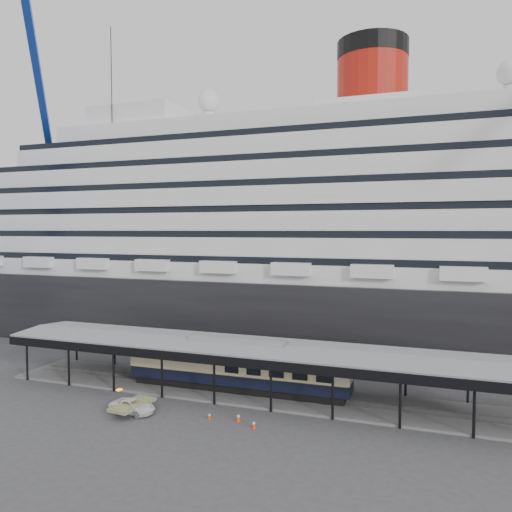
{
  "coord_description": "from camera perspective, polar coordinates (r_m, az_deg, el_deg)",
  "views": [
    {
      "loc": [
        17.07,
        -42.4,
        16.91
      ],
      "look_at": [
        -1.15,
        8.0,
        14.1
      ],
      "focal_mm": 35.0,
      "sensor_mm": 36.0,
      "label": 1
    }
  ],
  "objects": [
    {
      "name": "platform_canopy",
      "position": [
        52.43,
        0.07,
        -13.1
      ],
      "size": [
        56.0,
        9.18,
        5.3
      ],
      "color": "slate",
      "rests_on": "ground"
    },
    {
      "name": "traffic_cone_left",
      "position": [
        46.22,
        -2.03,
        -17.92
      ],
      "size": [
        0.53,
        0.53,
        0.81
      ],
      "rotation": [
        0.0,
        0.0,
        -0.34
      ],
      "color": "#D5400B",
      "rests_on": "ground"
    },
    {
      "name": "port_truck",
      "position": [
        49.49,
        -13.93,
        -16.31
      ],
      "size": [
        4.61,
        2.51,
        1.23
      ],
      "primitive_type": "imported",
      "rotation": [
        0.0,
        0.0,
        1.46
      ],
      "color": "white",
      "rests_on": "ground"
    },
    {
      "name": "traffic_cone_right",
      "position": [
        44.77,
        -0.25,
        -18.66
      ],
      "size": [
        0.51,
        0.51,
        0.76
      ],
      "rotation": [
        0.0,
        0.0,
        -0.41
      ],
      "color": "red",
      "rests_on": "ground"
    },
    {
      "name": "cruise_ship",
      "position": [
        76.33,
        7.01,
        4.06
      ],
      "size": [
        130.0,
        30.0,
        43.9
      ],
      "color": "black",
      "rests_on": "ground"
    },
    {
      "name": "pullman_carriage",
      "position": [
        53.05,
        -2.16,
        -12.42
      ],
      "size": [
        23.72,
        3.47,
        23.24
      ],
      "rotation": [
        0.0,
        0.0,
        0.02
      ],
      "color": "black",
      "rests_on": "ground"
    },
    {
      "name": "ground",
      "position": [
        48.73,
        -2.02,
        -17.3
      ],
      "size": [
        200.0,
        200.0,
        0.0
      ],
      "primitive_type": "plane",
      "color": "#3B3B3D",
      "rests_on": "ground"
    },
    {
      "name": "traffic_cone_mid",
      "position": [
        46.89,
        -5.35,
        -17.72
      ],
      "size": [
        0.42,
        0.42,
        0.65
      ],
      "rotation": [
        0.0,
        0.0,
        0.31
      ],
      "color": "#D0460B",
      "rests_on": "ground"
    }
  ]
}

